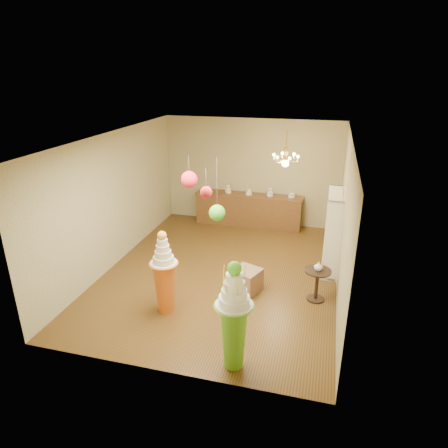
% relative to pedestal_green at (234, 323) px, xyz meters
% --- Properties ---
extents(floor, '(6.50, 6.50, 0.00)m').
position_rel_pedestal_green_xyz_m(floor, '(-0.97, 2.84, -0.77)').
color(floor, '#4F3615').
rests_on(floor, ground).
extents(ceiling, '(6.50, 6.50, 0.00)m').
position_rel_pedestal_green_xyz_m(ceiling, '(-0.97, 2.84, 2.23)').
color(ceiling, silver).
rests_on(ceiling, ground).
extents(wall_back, '(5.00, 0.04, 3.00)m').
position_rel_pedestal_green_xyz_m(wall_back, '(-0.97, 6.09, 0.73)').
color(wall_back, tan).
rests_on(wall_back, ground).
extents(wall_front, '(5.00, 0.04, 3.00)m').
position_rel_pedestal_green_xyz_m(wall_front, '(-0.97, -0.41, 0.73)').
color(wall_front, tan).
rests_on(wall_front, ground).
extents(wall_left, '(0.04, 6.50, 3.00)m').
position_rel_pedestal_green_xyz_m(wall_left, '(-3.47, 2.84, 0.73)').
color(wall_left, tan).
rests_on(wall_left, ground).
extents(wall_right, '(0.04, 6.50, 3.00)m').
position_rel_pedestal_green_xyz_m(wall_right, '(1.53, 2.84, 0.73)').
color(wall_right, tan).
rests_on(wall_right, ground).
extents(pedestal_green, '(0.65, 0.65, 1.79)m').
position_rel_pedestal_green_xyz_m(pedestal_green, '(0.00, 0.00, 0.00)').
color(pedestal_green, '#64B227').
rests_on(pedestal_green, floor).
extents(pedestal_orange, '(0.53, 0.53, 1.62)m').
position_rel_pedestal_green_xyz_m(pedestal_orange, '(-1.58, 1.12, -0.12)').
color(pedestal_orange, '#CF5D18').
rests_on(pedestal_orange, floor).
extents(burlap_riser, '(0.68, 0.68, 0.47)m').
position_rel_pedestal_green_xyz_m(burlap_riser, '(-0.27, 2.22, -0.54)').
color(burlap_riser, '#8D6D4C').
rests_on(burlap_riser, floor).
extents(sideboard, '(3.04, 0.54, 1.16)m').
position_rel_pedestal_green_xyz_m(sideboard, '(-0.97, 5.81, -0.29)').
color(sideboard, brown).
rests_on(sideboard, floor).
extents(shelving_unit, '(0.33, 1.20, 1.80)m').
position_rel_pedestal_green_xyz_m(shelving_unit, '(1.37, 3.64, 0.13)').
color(shelving_unit, white).
rests_on(shelving_unit, floor).
extents(round_table, '(0.67, 0.67, 0.66)m').
position_rel_pedestal_green_xyz_m(round_table, '(1.13, 2.22, -0.35)').
color(round_table, black).
rests_on(round_table, floor).
extents(vase, '(0.21, 0.21, 0.17)m').
position_rel_pedestal_green_xyz_m(vase, '(1.13, 2.22, -0.03)').
color(vase, white).
rests_on(vase, round_table).
extents(pom_red_left, '(0.28, 0.28, 0.62)m').
position_rel_pedestal_green_xyz_m(pom_red_left, '(-1.13, 1.39, 1.75)').
color(pom_red_left, '#433830').
rests_on(pom_red_left, ceiling).
extents(pom_green_mid, '(0.28, 0.28, 1.17)m').
position_rel_pedestal_green_xyz_m(pom_green_mid, '(-0.63, 1.35, 1.20)').
color(pom_green_mid, '#433830').
rests_on(pom_green_mid, ceiling).
extents(pom_red_right, '(0.18, 0.18, 0.50)m').
position_rel_pedestal_green_xyz_m(pom_red_right, '(-0.56, 0.53, 1.82)').
color(pom_red_right, '#433830').
rests_on(pom_red_right, ceiling).
extents(chandelier, '(0.70, 0.70, 0.85)m').
position_rel_pedestal_green_xyz_m(chandelier, '(0.18, 4.21, 1.53)').
color(chandelier, gold).
rests_on(chandelier, ceiling).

